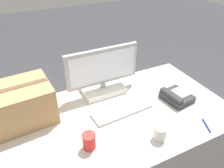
% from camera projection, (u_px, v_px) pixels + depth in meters
% --- Properties ---
extents(office_desk, '(1.80, 0.90, 0.75)m').
position_uv_depth(office_desk, '(106.00, 155.00, 1.69)').
color(office_desk, beige).
rests_on(office_desk, ground_plane).
extents(monitor, '(0.57, 0.22, 0.37)m').
position_uv_depth(monitor, '(103.00, 75.00, 1.67)').
color(monitor, white).
rests_on(monitor, office_desk).
extents(keyboard, '(0.45, 0.17, 0.03)m').
position_uv_depth(keyboard, '(122.00, 110.00, 1.55)').
color(keyboard, silver).
rests_on(keyboard, office_desk).
extents(desk_phone, '(0.21, 0.23, 0.08)m').
position_uv_depth(desk_phone, '(176.00, 96.00, 1.65)').
color(desk_phone, '#2D2D33').
rests_on(desk_phone, office_desk).
extents(paper_cup_left, '(0.08, 0.08, 0.10)m').
position_uv_depth(paper_cup_left, '(89.00, 141.00, 1.26)').
color(paper_cup_left, red).
rests_on(paper_cup_left, office_desk).
extents(paper_cup_right, '(0.08, 0.08, 0.09)m').
position_uv_depth(paper_cup_right, '(160.00, 132.00, 1.32)').
color(paper_cup_right, white).
rests_on(paper_cup_right, office_desk).
extents(cardboard_box, '(0.44, 0.35, 0.26)m').
position_uv_depth(cardboard_box, '(19.00, 104.00, 1.42)').
color(cardboard_box, tan).
rests_on(cardboard_box, office_desk).
extents(pen_marker, '(0.06, 0.12, 0.01)m').
position_uv_depth(pen_marker, '(206.00, 125.00, 1.43)').
color(pen_marker, '#1933B2').
rests_on(pen_marker, office_desk).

